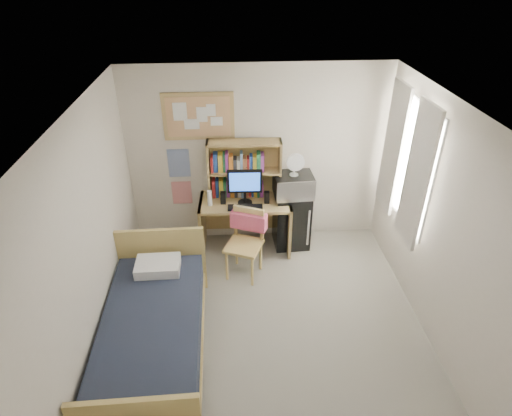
{
  "coord_description": "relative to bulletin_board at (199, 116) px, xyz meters",
  "views": [
    {
      "loc": [
        -0.39,
        -3.39,
        3.8
      ],
      "look_at": [
        -0.08,
        1.2,
        1.01
      ],
      "focal_mm": 30.0,
      "sensor_mm": 36.0,
      "label": 1
    }
  ],
  "objects": [
    {
      "name": "desk_fan",
      "position": [
        1.26,
        -0.27,
        -0.62
      ],
      "size": [
        0.25,
        0.25,
        0.3
      ],
      "primitive_type": "cylinder",
      "rotation": [
        0.0,
        0.0,
        0.04
      ],
      "color": "white",
      "rests_on": "microwave"
    },
    {
      "name": "hutch",
      "position": [
        0.59,
        -0.17,
        -0.71
      ],
      "size": [
        1.01,
        0.29,
        0.82
      ],
      "primitive_type": "cube",
      "rotation": [
        0.0,
        0.0,
        -0.03
      ],
      "color": "tan",
      "rests_on": "desk"
    },
    {
      "name": "speaker_left",
      "position": [
        0.28,
        -0.37,
        -1.03
      ],
      "size": [
        0.07,
        0.07,
        0.18
      ],
      "primitive_type": "cube",
      "rotation": [
        0.0,
        0.0,
        -0.03
      ],
      "color": "black",
      "rests_on": "desk"
    },
    {
      "name": "microwave",
      "position": [
        1.26,
        -0.27,
        -0.93
      ],
      "size": [
        0.55,
        0.43,
        0.31
      ],
      "primitive_type": "cube",
      "rotation": [
        0.0,
        0.0,
        0.04
      ],
      "color": "silver",
      "rests_on": "mini_fridge"
    },
    {
      "name": "floor",
      "position": [
        0.78,
        -2.08,
        -1.93
      ],
      "size": [
        3.6,
        4.2,
        0.02
      ],
      "primitive_type": "cube",
      "color": "gray",
      "rests_on": "ground"
    },
    {
      "name": "curtain_right",
      "position": [
        2.5,
        -0.48,
        -0.32
      ],
      "size": [
        0.04,
        0.55,
        1.7
      ],
      "primitive_type": "cube",
      "color": "silver",
      "rests_on": "wall_right"
    },
    {
      "name": "curtain_left",
      "position": [
        2.5,
        -1.28,
        -0.32
      ],
      "size": [
        0.04,
        0.55,
        1.7
      ],
      "primitive_type": "cube",
      "color": "silver",
      "rests_on": "wall_right"
    },
    {
      "name": "water_bottle",
      "position": [
        0.1,
        -0.41,
        -1.01
      ],
      "size": [
        0.07,
        0.07,
        0.22
      ],
      "primitive_type": "cylinder",
      "rotation": [
        0.0,
        0.0,
        -0.03
      ],
      "color": "white",
      "rests_on": "desk"
    },
    {
      "name": "mini_fridge",
      "position": [
        1.26,
        -0.25,
        -1.5
      ],
      "size": [
        0.52,
        0.52,
        0.84
      ],
      "primitive_type": "cube",
      "rotation": [
        0.0,
        0.0,
        0.04
      ],
      "color": "black",
      "rests_on": "floor"
    },
    {
      "name": "ceiling",
      "position": [
        0.78,
        -2.08,
        0.68
      ],
      "size": [
        3.6,
        4.2,
        0.02
      ],
      "primitive_type": "cube",
      "color": "white",
      "rests_on": "wall_back"
    },
    {
      "name": "speaker_right",
      "position": [
        0.88,
        -0.39,
        -1.04
      ],
      "size": [
        0.07,
        0.07,
        0.17
      ],
      "primitive_type": "cube",
      "rotation": [
        0.0,
        0.0,
        -0.03
      ],
      "color": "black",
      "rests_on": "desk"
    },
    {
      "name": "window_unit",
      "position": [
        2.53,
        -0.88,
        -0.32
      ],
      "size": [
        0.1,
        1.4,
        1.7
      ],
      "primitive_type": "cube",
      "color": "white",
      "rests_on": "wall_right"
    },
    {
      "name": "wall_left",
      "position": [
        -1.02,
        -2.08,
        -0.62
      ],
      "size": [
        0.04,
        4.2,
        2.6
      ],
      "primitive_type": "cube",
      "color": "beige",
      "rests_on": "floor"
    },
    {
      "name": "bed",
      "position": [
        -0.48,
        -2.23,
        -1.63
      ],
      "size": [
        1.07,
        2.09,
        0.57
      ],
      "primitive_type": "cube",
      "rotation": [
        0.0,
        0.0,
        0.02
      ],
      "color": "black",
      "rests_on": "floor"
    },
    {
      "name": "bulletin_board",
      "position": [
        0.0,
        0.0,
        0.0
      ],
      "size": [
        0.94,
        0.03,
        0.64
      ],
      "primitive_type": "cube",
      "color": "tan",
      "rests_on": "wall_back"
    },
    {
      "name": "desk",
      "position": [
        0.58,
        -0.32,
        -1.52
      ],
      "size": [
        1.3,
        0.68,
        0.8
      ],
      "primitive_type": "cube",
      "rotation": [
        0.0,
        0.0,
        -0.03
      ],
      "color": "tan",
      "rests_on": "floor"
    },
    {
      "name": "keyboard",
      "position": [
        0.58,
        -0.52,
        -1.11
      ],
      "size": [
        0.48,
        0.17,
        0.02
      ],
      "primitive_type": "cube",
      "rotation": [
        0.0,
        0.0,
        -0.03
      ],
      "color": "black",
      "rests_on": "desk"
    },
    {
      "name": "monitor",
      "position": [
        0.58,
        -0.38,
        -0.87
      ],
      "size": [
        0.47,
        0.05,
        0.5
      ],
      "primitive_type": "cube",
      "rotation": [
        0.0,
        0.0,
        -0.03
      ],
      "color": "black",
      "rests_on": "desk"
    },
    {
      "name": "wall_right",
      "position": [
        2.58,
        -2.08,
        -0.62
      ],
      "size": [
        0.04,
        4.2,
        2.6
      ],
      "primitive_type": "cube",
      "color": "beige",
      "rests_on": "floor"
    },
    {
      "name": "wall_back",
      "position": [
        0.78,
        0.02,
        -0.62
      ],
      "size": [
        3.6,
        0.04,
        2.6
      ],
      "primitive_type": "cube",
      "color": "beige",
      "rests_on": "floor"
    },
    {
      "name": "desk_chair",
      "position": [
        0.54,
        -0.94,
        -1.44
      ],
      "size": [
        0.63,
        0.63,
        0.96
      ],
      "primitive_type": "cube",
      "rotation": [
        0.0,
        0.0,
        -0.4
      ],
      "color": "tan",
      "rests_on": "floor"
    },
    {
      "name": "poster_wave",
      "position": [
        -0.32,
        0.01,
        -0.67
      ],
      "size": [
        0.3,
        0.01,
        0.42
      ],
      "primitive_type": "cube",
      "color": "navy",
      "rests_on": "wall_back"
    },
    {
      "name": "pillow",
      "position": [
        -0.49,
        -1.48,
        -1.29
      ],
      "size": [
        0.51,
        0.36,
        0.12
      ],
      "primitive_type": "cube",
      "rotation": [
        0.0,
        0.0,
        0.02
      ],
      "color": "white",
      "rests_on": "bed"
    },
    {
      "name": "hoodie",
      "position": [
        0.61,
        -0.75,
        -1.18
      ],
      "size": [
        0.5,
        0.32,
        0.23
      ],
      "primitive_type": "cube",
      "rotation": [
        0.0,
        0.0,
        -0.4
      ],
      "color": "#DA5373",
      "rests_on": "desk_chair"
    },
    {
      "name": "poster_japan",
      "position": [
        -0.32,
        0.01,
        -1.14
      ],
      "size": [
        0.28,
        0.01,
        0.36
      ],
      "primitive_type": "cube",
      "color": "red",
      "rests_on": "wall_back"
    }
  ]
}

